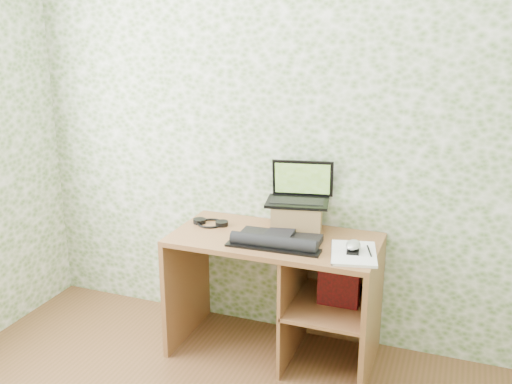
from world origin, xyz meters
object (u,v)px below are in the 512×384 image
at_px(desk, 288,280).
at_px(laptop, 300,192).
at_px(notepad, 354,253).
at_px(keyboard, 277,240).
at_px(riser, 297,217).

xyz_separation_m(desk, laptop, (0.01, 0.15, 0.50)).
height_order(laptop, notepad, laptop).
distance_m(laptop, notepad, 0.53).
height_order(desk, keyboard, keyboard).
height_order(riser, notepad, riser).
relative_size(riser, keyboard, 0.54).
height_order(desk, notepad, notepad).
height_order(keyboard, notepad, keyboard).
distance_m(riser, notepad, 0.46).
distance_m(desk, notepad, 0.50).
xyz_separation_m(laptop, notepad, (0.39, -0.28, -0.22)).
bearing_deg(keyboard, desk, 74.26).
distance_m(desk, riser, 0.37).
relative_size(riser, notepad, 0.85).
bearing_deg(notepad, keyboard, 167.84).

